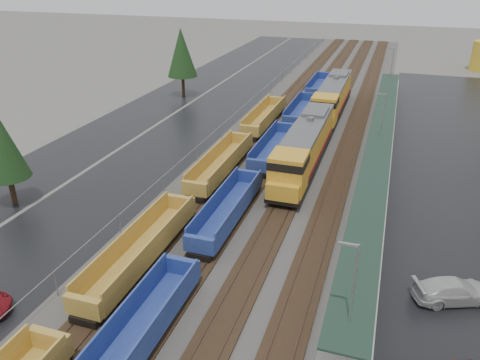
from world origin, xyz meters
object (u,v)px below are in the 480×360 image
object	(u,v)px
locomotive_lead	(304,147)
locomotive_trail	(332,98)
well_string_yellow	(141,250)
well_string_blue	(228,210)
parked_car_east_c	(454,291)

from	to	relation	value
locomotive_lead	locomotive_trail	bearing A→B (deg)	90.00
well_string_yellow	well_string_blue	distance (m)	8.79
well_string_yellow	parked_car_east_c	distance (m)	21.85
well_string_blue	well_string_yellow	bearing A→B (deg)	-117.06
parked_car_east_c	locomotive_trail	bearing A→B (deg)	-3.38
locomotive_lead	locomotive_trail	distance (m)	21.00
parked_car_east_c	well_string_blue	bearing A→B (deg)	51.08
locomotive_lead	well_string_blue	world-z (taller)	locomotive_lead
locomotive_trail	parked_car_east_c	bearing A→B (deg)	-70.73
locomotive_trail	well_string_blue	xyz separation A→B (m)	(-4.00, -33.98, -1.46)
well_string_blue	locomotive_lead	bearing A→B (deg)	72.87
well_string_blue	parked_car_east_c	distance (m)	18.42
well_string_yellow	parked_car_east_c	xyz separation A→B (m)	(21.68, 2.67, -0.37)
locomotive_lead	well_string_yellow	world-z (taller)	locomotive_lead
locomotive_lead	locomotive_trail	size ratio (longest dim) A/B	1.00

